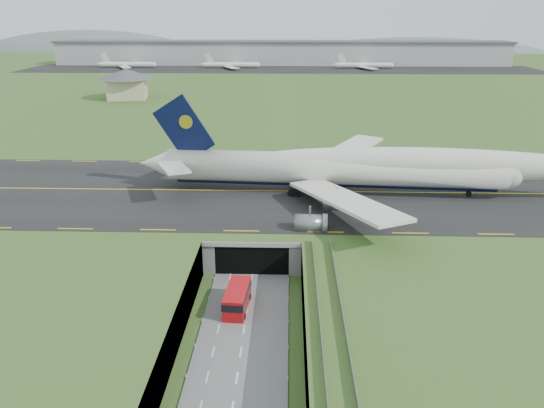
{
  "coord_description": "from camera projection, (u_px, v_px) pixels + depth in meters",
  "views": [
    {
      "loc": [
        5.82,
        -69.14,
        40.79
      ],
      "look_at": [
        2.87,
        20.0,
        8.08
      ],
      "focal_mm": 35.0,
      "sensor_mm": 36.0,
      "label": 1
    }
  ],
  "objects": [
    {
      "name": "guideway",
      "position": [
        333.0,
        349.0,
        58.99
      ],
      "size": [
        3.0,
        53.0,
        7.05
      ],
      "color": "#A8A8A3",
      "rests_on": "ground"
    },
    {
      "name": "shuttle_tram",
      "position": [
        237.0,
        298.0,
        76.19
      ],
      "size": [
        3.59,
        8.28,
        3.29
      ],
      "rotation": [
        0.0,
        0.0,
        -0.07
      ],
      "color": "#B80C10",
      "rests_on": "ground"
    },
    {
      "name": "ground",
      "position": [
        248.0,
        301.0,
        79.1
      ],
      "size": [
        900.0,
        900.0,
        0.0
      ],
      "primitive_type": "plane",
      "color": "#3D5B24",
      "rests_on": "ground"
    },
    {
      "name": "service_building",
      "position": [
        127.0,
        81.0,
        218.93
      ],
      "size": [
        26.12,
        26.12,
        12.2
      ],
      "rotation": [
        0.0,
        0.0,
        0.19
      ],
      "color": "#C2B68C",
      "rests_on": "ground"
    },
    {
      "name": "distant_hills",
      "position": [
        354.0,
        62.0,
        481.96
      ],
      "size": [
        700.0,
        91.0,
        60.0
      ],
      "color": "#546561",
      "rests_on": "ground"
    },
    {
      "name": "tunnel_portal",
      "position": [
        255.0,
        235.0,
        93.63
      ],
      "size": [
        17.0,
        22.3,
        6.0
      ],
      "color": "gray",
      "rests_on": "ground"
    },
    {
      "name": "jumbo_jet",
      "position": [
        367.0,
        168.0,
        104.8
      ],
      "size": [
        93.61,
        60.27,
        19.98
      ],
      "rotation": [
        0.0,
        0.0,
        -0.07
      ],
      "color": "silver",
      "rests_on": "ground"
    },
    {
      "name": "airfield_deck",
      "position": [
        248.0,
        283.0,
        78.07
      ],
      "size": [
        800.0,
        800.0,
        6.0
      ],
      "primitive_type": "cube",
      "color": "gray",
      "rests_on": "ground"
    },
    {
      "name": "taxiway",
      "position": [
        260.0,
        191.0,
        107.97
      ],
      "size": [
        800.0,
        44.0,
        0.18
      ],
      "primitive_type": "cube",
      "color": "black",
      "rests_on": "airfield_deck"
    },
    {
      "name": "trench_road",
      "position": [
        244.0,
        328.0,
        72.03
      ],
      "size": [
        12.0,
        75.0,
        0.2
      ],
      "primitive_type": "cube",
      "color": "slate",
      "rests_on": "ground"
    },
    {
      "name": "cargo_terminal",
      "position": [
        281.0,
        53.0,
        355.25
      ],
      "size": [
        320.0,
        67.0,
        15.6
      ],
      "color": "#B2B2B2",
      "rests_on": "ground"
    }
  ]
}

